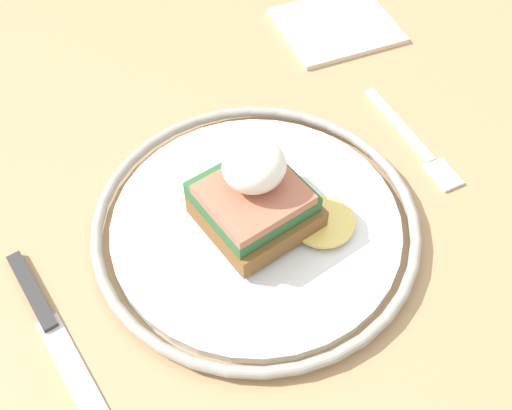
{
  "coord_description": "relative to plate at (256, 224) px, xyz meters",
  "views": [
    {
      "loc": [
        0.16,
        0.32,
        1.21
      ],
      "look_at": [
        -0.03,
        0.06,
        0.78
      ],
      "focal_mm": 45.0,
      "sensor_mm": 36.0,
      "label": 1
    }
  ],
  "objects": [
    {
      "name": "sandwich",
      "position": [
        -0.0,
        -0.0,
        0.04
      ],
      "size": [
        0.12,
        0.11,
        0.08
      ],
      "color": "brown",
      "rests_on": "plate"
    },
    {
      "name": "dining_table",
      "position": [
        0.03,
        -0.06,
        -0.12
      ],
      "size": [
        1.12,
        0.8,
        0.74
      ],
      "color": "tan",
      "rests_on": "ground_plane"
    },
    {
      "name": "plate",
      "position": [
        0.0,
        0.0,
        0.0
      ],
      "size": [
        0.29,
        0.29,
        0.02
      ],
      "color": "silver",
      "rests_on": "dining_table"
    },
    {
      "name": "knife",
      "position": [
        0.19,
        -0.02,
        -0.01
      ],
      "size": [
        0.02,
        0.2,
        0.01
      ],
      "color": "#2D2D2D",
      "rests_on": "dining_table"
    },
    {
      "name": "napkin",
      "position": [
        -0.25,
        -0.18,
        -0.0
      ],
      "size": [
        0.15,
        0.14,
        0.01
      ],
      "primitive_type": "cube",
      "rotation": [
        0.0,
        0.0,
        -0.25
      ],
      "color": "beige",
      "rests_on": "dining_table"
    },
    {
      "name": "fork",
      "position": [
        -0.19,
        0.01,
        -0.01
      ],
      "size": [
        0.04,
        0.15,
        0.0
      ],
      "color": "silver",
      "rests_on": "dining_table"
    }
  ]
}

